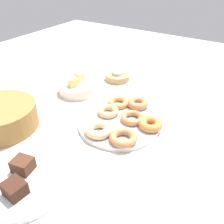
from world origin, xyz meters
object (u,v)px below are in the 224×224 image
at_px(donut_0, 123,138).
at_px(donut_5, 108,111).
at_px(donut_plate, 119,123).
at_px(donut_3, 150,124).
at_px(donut_1, 132,118).
at_px(brownie_near, 15,189).
at_px(donut_2, 99,129).
at_px(basket, 1,117).
at_px(brownie_far, 23,165).
at_px(melon_chunk_right, 79,77).
at_px(donut_6, 118,102).
at_px(tealight, 118,73).
at_px(fruit_bowl, 78,88).
at_px(cake_plate, 23,183).
at_px(candle_holder, 118,77).
at_px(melon_chunk_left, 73,82).
at_px(donut_4, 138,103).

height_order(donut_0, donut_5, donut_0).
height_order(donut_plate, donut_3, donut_3).
bearing_deg(donut_1, brownie_near, 168.50).
relative_size(donut_2, brownie_near, 1.75).
height_order(donut_5, brownie_near, brownie_near).
bearing_deg(basket, donut_0, -69.90).
distance_m(donut_3, brownie_far, 0.43).
distance_m(donut_plate, melon_chunk_right, 0.33).
bearing_deg(donut_0, donut_2, 96.22).
height_order(donut_plate, brownie_far, brownie_far).
distance_m(donut_plate, donut_2, 0.10).
xyz_separation_m(donut_6, tealight, (0.22, 0.14, 0.01)).
height_order(donut_0, donut_1, donut_0).
bearing_deg(fruit_bowl, donut_0, -119.67).
height_order(donut_0, melon_chunk_right, melon_chunk_right).
bearing_deg(cake_plate, donut_2, -9.91).
bearing_deg(donut_3, brownie_far, 150.48).
bearing_deg(donut_1, melon_chunk_right, 71.23).
distance_m(donut_3, melon_chunk_right, 0.42).
bearing_deg(brownie_far, donut_5, -6.37).
height_order(cake_plate, melon_chunk_right, melon_chunk_right).
xyz_separation_m(donut_0, tealight, (0.40, 0.27, 0.01)).
height_order(donut_6, basket, basket).
bearing_deg(donut_0, brownie_near, 159.67).
bearing_deg(brownie_far, donut_plate, -16.42).
xyz_separation_m(candle_holder, melon_chunk_left, (-0.23, 0.08, 0.05)).
height_order(donut_plate, donut_0, donut_0).
relative_size(candle_holder, fruit_bowl, 0.71).
xyz_separation_m(donut_6, fruit_bowl, (0.02, 0.22, -0.01)).
bearing_deg(melon_chunk_left, donut_1, -99.66).
bearing_deg(cake_plate, melon_chunk_left, 24.90).
bearing_deg(melon_chunk_right, brownie_far, -158.13).
height_order(donut_3, cake_plate, donut_3).
bearing_deg(melon_chunk_left, donut_4, -81.72).
xyz_separation_m(fruit_bowl, melon_chunk_left, (-0.03, 0.00, 0.04)).
xyz_separation_m(tealight, basket, (-0.55, 0.14, 0.01)).
bearing_deg(fruit_bowl, donut_6, -94.91).
bearing_deg(brownie_far, donut_6, -5.01).
distance_m(donut_plate, donut_1, 0.05).
xyz_separation_m(donut_5, candle_holder, (0.30, 0.14, -0.01)).
bearing_deg(tealight, basket, 166.21).
bearing_deg(basket, brownie_near, -121.41).
xyz_separation_m(donut_5, cake_plate, (-0.39, 0.01, -0.02)).
height_order(donut_2, melon_chunk_left, melon_chunk_left).
distance_m(donut_0, donut_5, 0.17).
height_order(donut_plate, candle_holder, candle_holder).
distance_m(donut_1, donut_5, 0.10).
distance_m(donut_0, brownie_far, 0.31).
xyz_separation_m(donut_4, donut_5, (-0.11, 0.07, -0.00)).
height_order(brownie_near, brownie_far, same).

